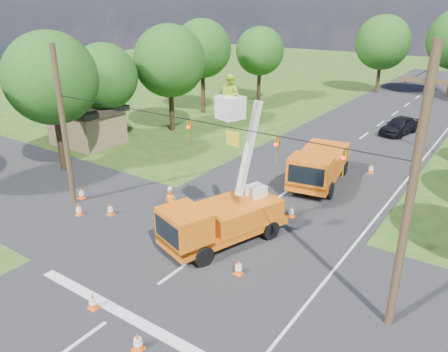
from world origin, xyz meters
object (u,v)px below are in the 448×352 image
Objects in this scene: tree_left_b at (51,79)px; traffic_cone_7 at (371,168)px; shed at (87,124)px; tree_left_c at (104,77)px; pole_right_near at (410,197)px; traffic_cone_0 at (93,301)px; pole_left at (64,128)px; tree_left_f at (260,51)px; tree_far_a at (383,43)px; second_truck at (319,165)px; traffic_cone_1 at (138,342)px; distant_car at (399,126)px; tree_left_e at (202,49)px; ground_worker at (171,203)px; tree_left_d at (169,61)px; traffic_cone_3 at (314,189)px; traffic_cone_5 at (79,210)px; traffic_cone_4 at (110,209)px; traffic_cone_6 at (81,193)px; traffic_cone_8 at (238,267)px; bucket_truck at (222,211)px; traffic_cone_2 at (291,211)px.

traffic_cone_7 is at bearing 33.08° from tree_left_b.
shed is 0.68× the size of tree_left_c.
pole_right_near is 23.23m from tree_left_b.
traffic_cone_7 is (4.27, 20.17, 0.00)m from traffic_cone_0.
pole_left is at bearing 180.00° from pole_right_near.
tree_left_f is 16.29m from tree_far_a.
second_truck is 16.89m from traffic_cone_1.
distant_car is 26.73m from shed.
tree_left_e is at bearing -104.04° from tree_left_f.
tree_left_c is at bearing 160.20° from pole_right_near.
ground_worker is 0.18× the size of tree_left_d.
traffic_cone_3 is 0.09× the size of tree_left_c.
traffic_cone_5 is at bearing -93.80° from tree_far_a.
traffic_cone_4 is at bearing -34.39° from shed.
second_truck is 19.23m from shed.
traffic_cone_6 is 16.42m from tree_left_d.
traffic_cone_5 is at bearing -41.72° from traffic_cone_6.
tree_left_e is at bearing 101.78° from ground_worker.
traffic_cone_3 and traffic_cone_8 have the same top height.
traffic_cone_0 is 20.61m from traffic_cone_7.
traffic_cone_4 is 0.07× the size of pole_right_near.
tree_left_f is at bearing 102.57° from traffic_cone_5.
tree_left_d reaches higher than traffic_cone_1.
tree_left_e reaches higher than tree_left_f.
tree_left_f is (-16.73, 36.16, 5.33)m from traffic_cone_1.
second_truck is at bearing 124.94° from pole_right_near.
tree_far_a is at bearing 106.18° from traffic_cone_7.
second_truck is at bearing -79.42° from tree_far_a.
tree_left_b reaches higher than tree_left_c.
bucket_truck is at bearing 8.97° from traffic_cone_4.
second_truck is at bearing 40.35° from ground_worker.
second_truck is 14.66m from traffic_cone_6.
distant_car is 18.35m from tree_left_f.
tree_left_b is 1.01× the size of tree_left_d.
second_truck is at bearing 103.36° from bucket_truck.
traffic_cone_1 is at bearing -28.30° from pole_left.
pole_right_near reaches higher than pole_left.
tree_left_b is at bearing 160.31° from traffic_cone_4.
traffic_cone_2 is (5.41, 3.66, -0.46)m from ground_worker.
traffic_cone_0 is 3.00m from traffic_cone_1.
tree_left_b reaches higher than traffic_cone_3.
traffic_cone_4 is 0.08× the size of pole_left.
pole_right_near is 27.90m from tree_left_d.
tree_left_e is at bearing 104.42° from tree_left_d.
tree_far_a reaches higher than traffic_cone_6.
traffic_cone_6 is (-11.85, -24.78, -0.42)m from distant_car.
traffic_cone_6 is 1.00× the size of traffic_cone_8.
ground_worker is at bearing -49.13° from tree_left_d.
traffic_cone_8 is 0.09× the size of tree_left_c.
pole_left is 30.49m from tree_left_f.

